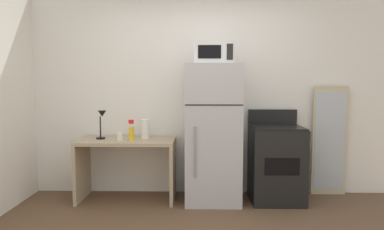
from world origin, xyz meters
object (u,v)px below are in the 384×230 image
Objects in this scene: leaning_mirror at (330,141)px; spray_bottle at (132,132)px; microwave at (213,53)px; coffee_mug at (120,136)px; desk at (127,158)px; oven_range at (276,163)px; desk_lamp at (102,120)px; paper_towel_roll at (145,129)px; refrigerator at (213,133)px.

spray_bottle is at bearing -172.78° from leaning_mirror.
spray_bottle is at bearing -178.74° from microwave.
leaning_mirror is at bearing 6.77° from coffee_mug.
oven_range reaches higher than desk.
microwave is at bearing -2.74° from desk_lamp.
desk is 1.83m from oven_range.
paper_towel_roll is 0.22× the size of oven_range.
microwave is (1.05, -0.05, 1.27)m from desk.
coffee_mug is at bearing -136.31° from desk.
spray_bottle is 0.98m from refrigerator.
desk_lamp is 0.21× the size of refrigerator.
microwave is 0.33× the size of leaning_mirror.
paper_towel_roll is 0.52× the size of microwave.
paper_towel_roll is at bearing 27.59° from coffee_mug.
leaning_mirror is at bearing 4.04° from paper_towel_roll.
oven_range is at bearing 1.25° from refrigerator.
leaning_mirror reaches higher than desk.
coffee_mug is 0.06× the size of refrigerator.
desk_lamp is 0.32m from coffee_mug.
desk_lamp is 2.89m from leaning_mirror.
desk is 4.70× the size of spray_bottle.
coffee_mug is at bearing -178.28° from oven_range.
spray_bottle is (0.14, -0.00, 0.05)m from coffee_mug.
refrigerator reaches higher than spray_bottle.
desk is 2.58m from leaning_mirror.
desk_lamp is 0.77× the size of microwave.
paper_towel_roll is at bearing 47.16° from spray_bottle.
paper_towel_roll is 0.14× the size of refrigerator.
paper_towel_roll is (0.52, 0.06, -0.12)m from desk_lamp.
refrigerator reaches higher than coffee_mug.
refrigerator is at bearing -178.75° from oven_range.
desk is at bearing 177.44° from microwave.
refrigerator is (1.36, -0.04, -0.16)m from desk_lamp.
desk is at bearing -159.13° from paper_towel_roll.
paper_towel_roll is at bearing -175.96° from leaning_mirror.
microwave is (0.00, -0.02, 0.96)m from refrigerator.
microwave reaches higher than refrigerator.
desk is 1.06× the size of oven_range.
leaning_mirror is (1.51, 0.29, -1.09)m from microwave.
desk is at bearing -3.38° from desk_lamp.
oven_range is 0.81m from leaning_mirror.
paper_towel_roll is at bearing 176.84° from oven_range.
desk is 12.31× the size of coffee_mug.
refrigerator reaches higher than desk.
coffee_mug reaches higher than desk.
desk_lamp is 1.58m from microwave.
coffee_mug is 0.15m from spray_bottle.
microwave is 1.88m from leaning_mirror.
microwave reaches higher than oven_range.
desk_lamp is at bearing 177.26° from microwave.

